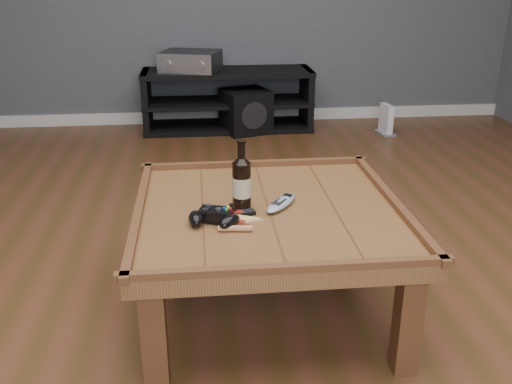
{
  "coord_description": "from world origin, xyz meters",
  "views": [
    {
      "loc": [
        -0.25,
        -1.97,
        1.31
      ],
      "look_at": [
        -0.05,
        -0.01,
        0.52
      ],
      "focal_mm": 40.0,
      "sensor_mm": 36.0,
      "label": 1
    }
  ],
  "objects": [
    {
      "name": "beer_bottle",
      "position": [
        -0.1,
        -0.0,
        0.56
      ],
      "size": [
        0.07,
        0.07,
        0.27
      ],
      "color": "black",
      "rests_on": "coffee_table"
    },
    {
      "name": "subwoofer",
      "position": [
        0.14,
        2.65,
        0.18
      ],
      "size": [
        0.45,
        0.45,
        0.35
      ],
      "rotation": [
        0.0,
        0.0,
        0.32
      ],
      "color": "black",
      "rests_on": "ground"
    },
    {
      "name": "av_receiver",
      "position": [
        -0.3,
        2.74,
        0.58
      ],
      "size": [
        0.53,
        0.48,
        0.16
      ],
      "rotation": [
        0.0,
        0.0,
        -0.3
      ],
      "color": "black",
      "rests_on": "media_console"
    },
    {
      "name": "baseboard",
      "position": [
        0.0,
        2.99,
        0.05
      ],
      "size": [
        5.0,
        0.02,
        0.1
      ],
      "primitive_type": "cube",
      "color": "silver",
      "rests_on": "ground"
    },
    {
      "name": "coffee_table",
      "position": [
        0.0,
        0.0,
        0.39
      ],
      "size": [
        1.03,
        1.03,
        0.48
      ],
      "color": "brown",
      "rests_on": "ground"
    },
    {
      "name": "game_console",
      "position": [
        1.28,
        2.45,
        0.11
      ],
      "size": [
        0.13,
        0.21,
        0.25
      ],
      "rotation": [
        0.0,
        0.0,
        0.12
      ],
      "color": "slate",
      "rests_on": "ground"
    },
    {
      "name": "pizza_slice",
      "position": [
        -0.13,
        -0.12,
        0.46
      ],
      "size": [
        0.15,
        0.23,
        0.02
      ],
      "rotation": [
        0.0,
        0.0,
        -0.11
      ],
      "color": "tan",
      "rests_on": "coffee_table"
    },
    {
      "name": "remote_control",
      "position": [
        0.05,
        0.01,
        0.47
      ],
      "size": [
        0.17,
        0.2,
        0.03
      ],
      "rotation": [
        0.0,
        0.0,
        -0.61
      ],
      "color": "#9397A0",
      "rests_on": "coffee_table"
    },
    {
      "name": "smartphone",
      "position": [
        -0.1,
        -0.02,
        0.46
      ],
      "size": [
        0.09,
        0.13,
        0.02
      ],
      "rotation": [
        0.0,
        0.0,
        0.33
      ],
      "color": "black",
      "rests_on": "coffee_table"
    },
    {
      "name": "media_console",
      "position": [
        0.0,
        2.75,
        0.25
      ],
      "size": [
        1.4,
        0.45,
        0.5
      ],
      "color": "black",
      "rests_on": "ground"
    },
    {
      "name": "ground",
      "position": [
        0.0,
        0.0,
        0.0
      ],
      "size": [
        6.0,
        6.0,
        0.0
      ],
      "primitive_type": "plane",
      "color": "#472E14",
      "rests_on": "ground"
    },
    {
      "name": "game_controller",
      "position": [
        -0.21,
        -0.12,
        0.48
      ],
      "size": [
        0.2,
        0.17,
        0.06
      ],
      "rotation": [
        0.0,
        0.0,
        -0.32
      ],
      "color": "black",
      "rests_on": "coffee_table"
    }
  ]
}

